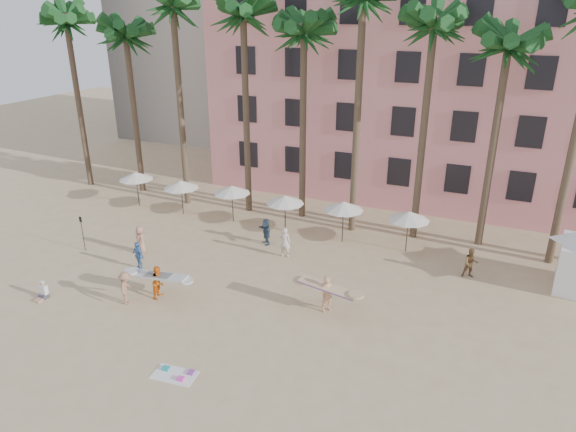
{
  "coord_description": "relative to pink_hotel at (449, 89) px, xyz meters",
  "views": [
    {
      "loc": [
        11.53,
        -16.22,
        13.86
      ],
      "look_at": [
        1.99,
        6.0,
        4.0
      ],
      "focal_mm": 32.0,
      "sensor_mm": 36.0,
      "label": 1
    }
  ],
  "objects": [
    {
      "name": "palm_row",
      "position": [
        -6.49,
        -11.0,
        4.97
      ],
      "size": [
        44.4,
        5.4,
        16.3
      ],
      "color": "brown",
      "rests_on": "ground"
    },
    {
      "name": "ground",
      "position": [
        -7.0,
        -26.0,
        -8.0
      ],
      "size": [
        120.0,
        120.0,
        0.0
      ],
      "primitive_type": "plane",
      "color": "#D1B789",
      "rests_on": "ground"
    },
    {
      "name": "umbrella_row",
      "position": [
        -10.0,
        -13.5,
        -5.67
      ],
      "size": [
        22.5,
        2.7,
        2.73
      ],
      "color": "#332B23",
      "rests_on": "ground"
    },
    {
      "name": "pink_hotel",
      "position": [
        0.0,
        0.0,
        0.0
      ],
      "size": [
        35.0,
        14.0,
        16.0
      ],
      "primitive_type": "cube",
      "color": "pink",
      "rests_on": "ground"
    },
    {
      "name": "carrier_yellow",
      "position": [
        -2.25,
        -21.6,
        -6.95
      ],
      "size": [
        3.0,
        0.99,
        1.89
      ],
      "color": "tan",
      "rests_on": "ground"
    },
    {
      "name": "paddle",
      "position": [
        -18.14,
        -21.03,
        -6.59
      ],
      "size": [
        0.18,
        0.04,
        2.23
      ],
      "color": "black",
      "rests_on": "ground"
    },
    {
      "name": "seated_man",
      "position": [
        -16.0,
        -26.22,
        -7.68
      ],
      "size": [
        0.41,
        0.72,
        0.94
      ],
      "color": "#3F3F4C",
      "rests_on": "ground"
    },
    {
      "name": "carrier_white",
      "position": [
        -10.6,
        -23.71,
        -7.07
      ],
      "size": [
        3.22,
        0.98,
        1.73
      ],
      "color": "orange",
      "rests_on": "ground"
    },
    {
      "name": "beach_towel",
      "position": [
        -6.31,
        -28.52,
        -7.97
      ],
      "size": [
        1.89,
        1.18,
        0.14
      ],
      "color": "white",
      "rests_on": "ground"
    },
    {
      "name": "beachgoers",
      "position": [
        -8.53,
        -19.29,
        -7.13
      ],
      "size": [
        19.58,
        10.75,
        1.85
      ],
      "color": "#384D62",
      "rests_on": "ground"
    }
  ]
}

